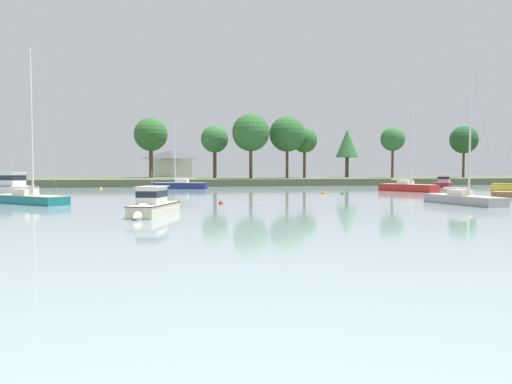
# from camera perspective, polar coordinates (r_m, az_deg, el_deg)

# --- Properties ---
(far_shore_bank) EXTENTS (204.48, 50.74, 1.40)m
(far_shore_bank) POSITION_cam_1_polar(r_m,az_deg,el_deg) (115.91, -4.01, 1.44)
(far_shore_bank) COLOR #4C563D
(far_shore_bank) RESTS_ON ground
(sailboat_navy) EXTENTS (9.70, 5.02, 12.48)m
(sailboat_navy) POSITION_cam_1_polar(r_m,az_deg,el_deg) (81.14, -9.29, 0.59)
(sailboat_navy) COLOR navy
(sailboat_navy) RESTS_ON ground
(cruiser_white) EXTENTS (8.53, 7.27, 5.54)m
(cruiser_white) POSITION_cam_1_polar(r_m,az_deg,el_deg) (66.18, -27.38, 0.25)
(cruiser_white) COLOR white
(cruiser_white) RESTS_ON ground
(sailboat_teal) EXTENTS (8.45, 8.06, 14.91)m
(sailboat_teal) POSITION_cam_1_polar(r_m,az_deg,el_deg) (48.99, -25.97, -0.94)
(sailboat_teal) COLOR #196B70
(sailboat_teal) RESTS_ON ground
(sailboat_grey) EXTENTS (3.29, 8.56, 13.14)m
(sailboat_grey) POSITION_cam_1_polar(r_m,az_deg,el_deg) (47.33, 23.90, -1.07)
(sailboat_grey) COLOR gray
(sailboat_grey) RESTS_ON ground
(cruiser_maroon) EXTENTS (6.61, 7.44, 4.26)m
(cruiser_maroon) POSITION_cam_1_polar(r_m,az_deg,el_deg) (95.39, 21.92, 0.86)
(cruiser_maroon) COLOR maroon
(cruiser_maroon) RESTS_ON ground
(cruiser_cream) EXTENTS (3.83, 6.87, 3.73)m
(cruiser_cream) POSITION_cam_1_polar(r_m,az_deg,el_deg) (32.94, -12.62, -2.03)
(cruiser_cream) COLOR beige
(cruiser_cream) RESTS_ON ground
(sailboat_red) EXTENTS (6.12, 9.20, 12.60)m
(sailboat_red) POSITION_cam_1_polar(r_m,az_deg,el_deg) (73.77, 17.97, 0.29)
(sailboat_red) COLOR #B2231E
(sailboat_red) RESTS_ON ground
(mooring_buoy_green) EXTENTS (0.45, 0.45, 0.50)m
(mooring_buoy_green) POSITION_cam_1_polar(r_m,az_deg,el_deg) (63.06, 10.47, -0.18)
(mooring_buoy_green) COLOR #1E8C47
(mooring_buoy_green) RESTS_ON ground
(mooring_buoy_red) EXTENTS (0.41, 0.41, 0.47)m
(mooring_buoy_red) POSITION_cam_1_polar(r_m,az_deg,el_deg) (44.04, -4.33, -1.36)
(mooring_buoy_red) COLOR red
(mooring_buoy_red) RESTS_ON ground
(mooring_buoy_yellow) EXTENTS (0.44, 0.44, 0.49)m
(mooring_buoy_yellow) POSITION_cam_1_polar(r_m,az_deg,el_deg) (84.08, -18.34, 0.43)
(mooring_buoy_yellow) COLOR yellow
(mooring_buoy_yellow) RESTS_ON ground
(mooring_buoy_orange) EXTENTS (0.50, 0.50, 0.56)m
(mooring_buoy_orange) POSITION_cam_1_polar(r_m,az_deg,el_deg) (63.53, 8.17, -0.13)
(mooring_buoy_orange) COLOR orange
(mooring_buoy_orange) RESTS_ON ground
(shore_tree_inland_c) EXTENTS (7.03, 7.03, 13.13)m
(shore_tree_inland_c) POSITION_cam_1_polar(r_m,az_deg,el_deg) (131.93, 23.97, 5.83)
(shore_tree_inland_c) COLOR brown
(shore_tree_inland_c) RESTS_ON far_shore_bank
(shore_tree_far_left) EXTENTS (6.27, 6.27, 12.07)m
(shore_tree_far_left) POSITION_cam_1_polar(r_m,az_deg,el_deg) (108.00, -5.06, 6.40)
(shore_tree_far_left) COLOR brown
(shore_tree_far_left) RESTS_ON far_shore_bank
(shore_tree_center) EXTENTS (5.83, 5.83, 12.26)m
(shore_tree_center) POSITION_cam_1_polar(r_m,az_deg,el_deg) (118.55, 16.30, 6.18)
(shore_tree_center) COLOR brown
(shore_tree_center) RESTS_ON far_shore_bank
(shore_tree_inland_b) EXTENTS (8.06, 8.06, 14.01)m
(shore_tree_inland_b) POSITION_cam_1_polar(r_m,az_deg,el_deg) (106.45, 3.82, 7.06)
(shore_tree_inland_b) COLOR brown
(shore_tree_inland_b) RESTS_ON far_shore_bank
(shore_tree_right_mid) EXTENTS (5.81, 5.81, 12.23)m
(shore_tree_right_mid) POSITION_cam_1_polar(r_m,az_deg,el_deg) (122.67, 11.03, 5.79)
(shore_tree_right_mid) COLOR brown
(shore_tree_right_mid) RESTS_ON far_shore_bank
(shore_tree_left) EXTENTS (5.96, 5.96, 11.86)m
(shore_tree_left) POSITION_cam_1_polar(r_m,az_deg,el_deg) (111.93, 5.93, 6.25)
(shore_tree_left) COLOR brown
(shore_tree_left) RESTS_ON far_shore_bank
(shore_tree_center_right) EXTENTS (7.98, 7.98, 14.37)m
(shore_tree_center_right) POSITION_cam_1_polar(r_m,az_deg,el_deg) (115.68, -12.69, 6.82)
(shore_tree_center_right) COLOR brown
(shore_tree_center_right) RESTS_ON far_shore_bank
(shore_tree_right) EXTENTS (8.07, 8.07, 13.93)m
(shore_tree_right) POSITION_cam_1_polar(r_m,az_deg,el_deg) (101.17, -0.64, 7.24)
(shore_tree_right) COLOR brown
(shore_tree_right) RESTS_ON far_shore_bank
(cottage_hillside) EXTENTS (11.35, 7.15, 7.06)m
(cottage_hillside) POSITION_cam_1_polar(r_m,az_deg,el_deg) (125.26, -10.30, 3.48)
(cottage_hillside) COLOR silver
(cottage_hillside) RESTS_ON far_shore_bank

